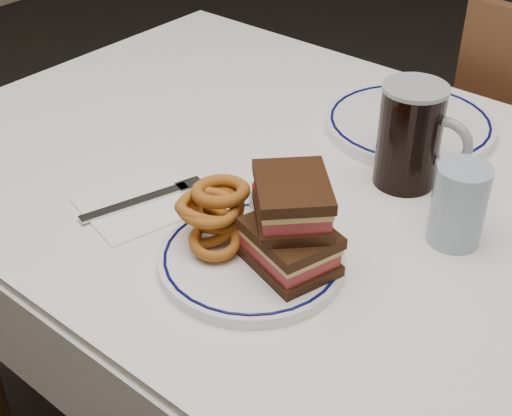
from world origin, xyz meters
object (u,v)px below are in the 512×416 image
Objects in this scene: main_plate at (252,258)px; far_plate at (409,124)px; reuben_sandwich at (291,224)px; beer_mug at (412,135)px.

far_plate is (-0.03, 0.44, 0.00)m from main_plate.
main_plate is 1.66× the size of reuben_sandwich.
beer_mug is at bearing -61.95° from far_plate.
beer_mug is at bearing 80.12° from main_plate.
main_plate is 0.85× the size of far_plate.
far_plate is at bearing 99.51° from reuben_sandwich.
far_plate is at bearing 93.42° from main_plate.
beer_mug is 0.55× the size of far_plate.
reuben_sandwich is at bearing 25.73° from main_plate.
far_plate is at bearing 118.05° from beer_mug.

